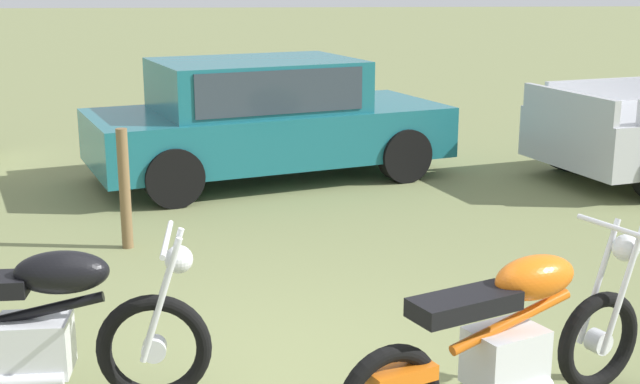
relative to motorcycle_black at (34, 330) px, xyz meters
name	(u,v)px	position (x,y,z in m)	size (l,w,h in m)	color
motorcycle_black	(34,330)	(0.00, 0.00, 0.00)	(2.02, 0.64, 1.02)	black
motorcycle_orange	(508,340)	(2.60, -0.34, 0.00)	(1.94, 1.13, 1.02)	black
car_teal	(263,113)	(1.37, 5.54, 0.32)	(4.55, 3.09, 1.43)	#19606B
fence_post_wooden	(125,189)	(0.09, 2.93, 0.07)	(0.10, 0.10, 1.09)	brown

